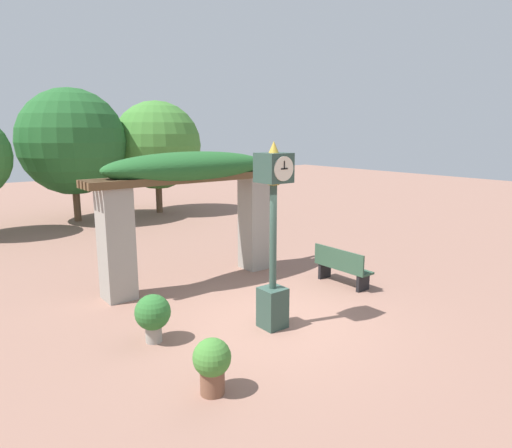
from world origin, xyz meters
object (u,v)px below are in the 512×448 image
potted_plant_near_left (212,363)px  park_bench (342,267)px  pedestal_clock (273,238)px  potted_plant_near_right (153,314)px

potted_plant_near_left → park_bench: 5.31m
park_bench → pedestal_clock: bearing=106.3°
potted_plant_near_left → park_bench: bearing=22.2°
potted_plant_near_left → potted_plant_near_right: (0.06, 1.98, 0.04)m
potted_plant_near_right → park_bench: 4.86m
pedestal_clock → potted_plant_near_left: bearing=-150.5°
park_bench → potted_plant_near_left: bearing=112.2°
pedestal_clock → potted_plant_near_left: pedestal_clock is taller
pedestal_clock → park_bench: pedestal_clock is taller
pedestal_clock → potted_plant_near_left: (-2.08, -1.18, -1.24)m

